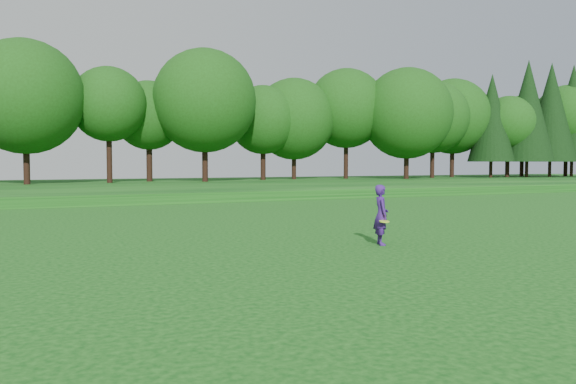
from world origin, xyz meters
name	(u,v)px	position (x,y,z in m)	size (l,w,h in m)	color
ground	(363,257)	(0.00, 0.00, 0.00)	(140.00, 140.00, 0.00)	#0B3C0E
berm	(132,188)	(0.00, 34.00, 0.30)	(130.00, 30.00, 0.60)	#0B3C0E
walking_path	(173,203)	(0.00, 20.00, 0.02)	(130.00, 1.60, 0.04)	gray
treeline	(123,94)	(0.00, 38.00, 8.10)	(104.00, 7.00, 15.00)	#18440F
woman	(381,215)	(1.52, 1.47, 0.84)	(0.57, 0.81, 1.67)	#3C1973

